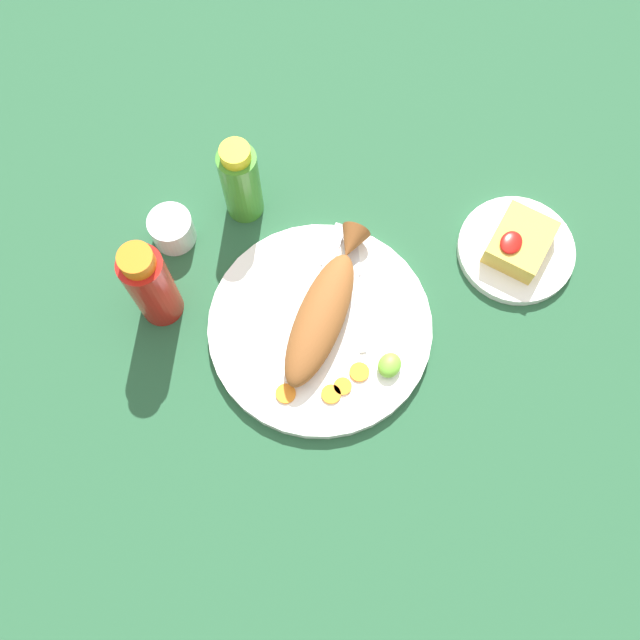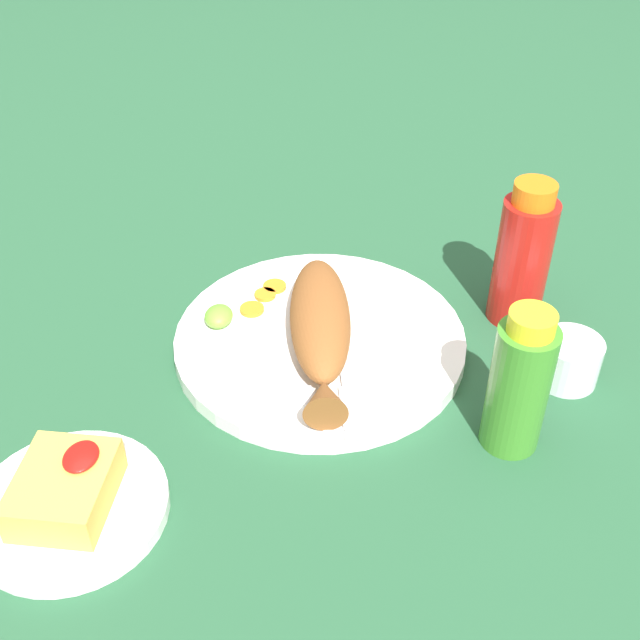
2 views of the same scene
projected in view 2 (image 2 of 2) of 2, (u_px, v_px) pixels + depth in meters
ground_plane at (320, 347)px, 0.87m from camera, size 4.00×4.00×0.00m
main_plate at (320, 341)px, 0.87m from camera, size 0.31×0.31×0.02m
fried_fish at (320, 326)px, 0.84m from camera, size 0.25×0.09×0.05m
fork_near at (346, 381)px, 0.80m from camera, size 0.18×0.05×0.00m
fork_far at (299, 384)px, 0.80m from camera, size 0.16×0.12×0.00m
carrot_slice_near at (323, 275)px, 0.95m from camera, size 0.03×0.03×0.00m
carrot_slice_mid at (275, 286)px, 0.93m from camera, size 0.03×0.03×0.00m
carrot_slice_far at (252, 309)px, 0.89m from camera, size 0.03×0.03×0.00m
carrot_slice_extra at (265, 295)px, 0.91m from camera, size 0.02×0.02×0.00m
lime_wedge_main at (219, 316)px, 0.87m from camera, size 0.04×0.03×0.02m
hot_sauce_bottle_red at (523, 257)px, 0.87m from camera, size 0.06×0.06×0.17m
hot_sauce_bottle_green at (519, 384)px, 0.72m from camera, size 0.06×0.06×0.15m
salt_cup at (568, 363)px, 0.82m from camera, size 0.06×0.06×0.05m
side_plate_fries at (70, 508)px, 0.69m from camera, size 0.17×0.17×0.01m
fries_pile at (65, 488)px, 0.68m from camera, size 0.09×0.08×0.04m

